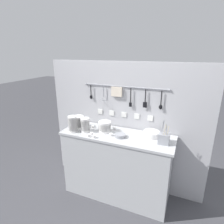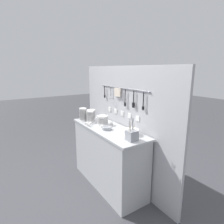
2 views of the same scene
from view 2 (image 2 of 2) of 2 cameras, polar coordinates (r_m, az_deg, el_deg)
ground_plane at (r=3.15m, az=-1.17°, el=-20.83°), size 20.00×20.00×0.00m
counter at (r=2.92m, az=-1.21°, el=-13.33°), size 1.44×0.49×0.91m
back_wall at (r=2.90m, az=3.48°, el=-4.07°), size 2.24×0.11×1.80m
bowl_stack_back_corner at (r=3.03m, az=-6.69°, el=-1.34°), size 0.11×0.11×0.19m
bowl_stack_wide_centre at (r=2.88m, az=-2.89°, el=-2.49°), size 0.16×0.16×0.14m
bowl_stack_short_front at (r=3.14m, az=-8.83°, el=-0.68°), size 0.12×0.12×0.21m
bowl_stack_tall_left at (r=3.22m, az=-6.40°, el=-0.71°), size 0.14×0.14×0.16m
plate_stack at (r=2.47m, az=5.81°, el=-6.07°), size 0.20×0.20×0.07m
steel_mixing_bowl at (r=2.66m, az=-1.61°, el=-4.94°), size 0.13×0.13×0.04m
cutlery_caddy at (r=2.27m, az=6.01°, el=-7.07°), size 0.12×0.12×0.28m
cup_edge_near at (r=2.90m, az=-7.74°, el=-3.61°), size 0.04×0.04×0.04m
cup_back_right at (r=2.83m, az=-7.10°, el=-3.97°), size 0.04×0.04×0.04m
cup_back_left at (r=2.92m, az=-6.61°, el=-3.46°), size 0.04×0.04×0.04m
cup_beside_plates at (r=3.09m, az=-4.08°, el=-2.48°), size 0.04×0.04×0.04m
cup_by_caddy at (r=3.31m, az=-4.43°, el=-1.44°), size 0.04×0.04×0.04m
cup_edge_far at (r=2.88m, az=-0.09°, el=-3.60°), size 0.04×0.04×0.04m
cup_centre at (r=2.75m, az=-3.15°, el=-4.41°), size 0.04×0.04×0.04m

